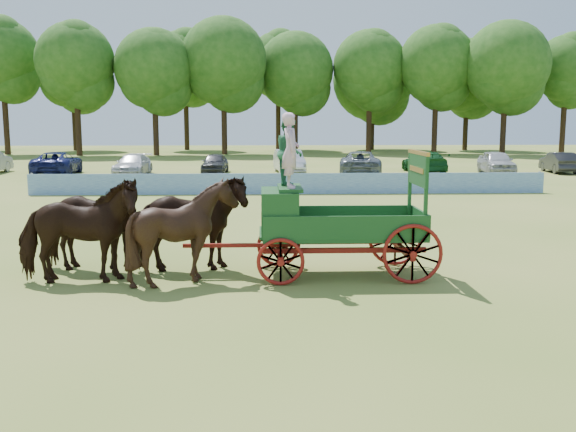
{
  "coord_description": "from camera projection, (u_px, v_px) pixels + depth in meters",
  "views": [
    {
      "loc": [
        -2.44,
        -14.11,
        3.72
      ],
      "look_at": [
        -1.77,
        1.95,
        1.3
      ],
      "focal_mm": 40.0,
      "sensor_mm": 36.0,
      "label": 1
    }
  ],
  "objects": [
    {
      "name": "horse_wheel_left",
      "position": [
        184.0,
        231.0,
        14.64
      ],
      "size": [
        2.53,
        2.35,
        2.38
      ],
      "primitive_type": "imported",
      "rotation": [
        0.0,
        0.0,
        1.35
      ],
      "color": "black",
      "rests_on": "ground"
    },
    {
      "name": "treeline",
      "position": [
        245.0,
        68.0,
        71.88
      ],
      "size": [
        89.94,
        21.82,
        14.51
      ],
      "color": "#382314",
      "rests_on": "ground"
    },
    {
      "name": "horse_lead_right",
      "position": [
        90.0,
        224.0,
        15.63
      ],
      "size": [
        3.04,
        1.91,
        2.38
      ],
      "primitive_type": "imported",
      "rotation": [
        0.0,
        0.0,
        1.33
      ],
      "color": "black",
      "rests_on": "ground"
    },
    {
      "name": "horse_wheel_right",
      "position": [
        189.0,
        224.0,
        15.73
      ],
      "size": [
        2.96,
        1.64,
        2.38
      ],
      "primitive_type": "imported",
      "rotation": [
        0.0,
        0.0,
        1.7
      ],
      "color": "black",
      "rests_on": "ground"
    },
    {
      "name": "sponsor_banner",
      "position": [
        290.0,
        184.0,
        32.26
      ],
      "size": [
        26.0,
        0.08,
        1.05
      ],
      "primitive_type": "cube",
      "color": "#1D509D",
      "rests_on": "ground"
    },
    {
      "name": "farm_dray",
      "position": [
        310.0,
        205.0,
        15.25
      ],
      "size": [
        5.99,
        2.0,
        3.88
      ],
      "color": "maroon",
      "rests_on": "ground"
    },
    {
      "name": "horse_lead_left",
      "position": [
        78.0,
        232.0,
        14.54
      ],
      "size": [
        2.88,
        1.43,
        2.38
      ],
      "primitive_type": "imported",
      "rotation": [
        0.0,
        0.0,
        1.62
      ],
      "color": "black",
      "rests_on": "ground"
    },
    {
      "name": "parked_cars",
      "position": [
        327.0,
        163.0,
        44.22
      ],
      "size": [
        56.77,
        7.76,
        1.64
      ],
      "color": "silver",
      "rests_on": "ground"
    },
    {
      "name": "ground",
      "position": [
        369.0,
        285.0,
        14.59
      ],
      "size": [
        160.0,
        160.0,
        0.0
      ],
      "primitive_type": "plane",
      "color": "olive",
      "rests_on": "ground"
    }
  ]
}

